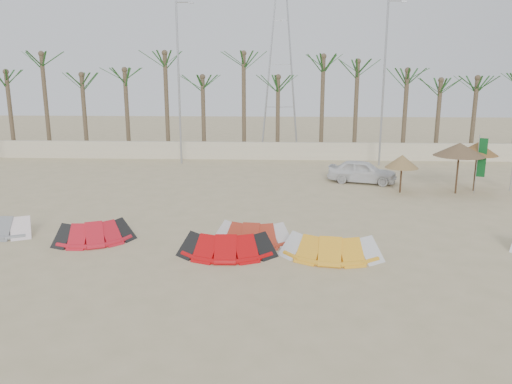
# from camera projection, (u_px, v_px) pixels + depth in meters

# --- Properties ---
(ground) EXTENTS (120.00, 120.00, 0.00)m
(ground) POSITION_uv_depth(u_px,v_px,m) (247.00, 275.00, 15.99)
(ground) COLOR #CDB68C
(ground) RESTS_ON ground
(boundary_wall) EXTENTS (60.00, 0.30, 1.30)m
(boundary_wall) POSITION_uv_depth(u_px,v_px,m) (266.00, 151.00, 37.22)
(boundary_wall) COLOR beige
(boundary_wall) RESTS_ON ground
(palm_line) EXTENTS (52.00, 4.00, 7.70)m
(palm_line) POSITION_uv_depth(u_px,v_px,m) (276.00, 71.00, 37.30)
(palm_line) COLOR brown
(palm_line) RESTS_ON ground
(lamp_b) EXTENTS (1.25, 0.14, 11.00)m
(lamp_b) POSITION_uv_depth(u_px,v_px,m) (179.00, 81.00, 34.36)
(lamp_b) COLOR #A5A8AD
(lamp_b) RESTS_ON ground
(lamp_c) EXTENTS (1.25, 0.14, 11.00)m
(lamp_c) POSITION_uv_depth(u_px,v_px,m) (384.00, 81.00, 33.72)
(lamp_c) COLOR #A5A8AD
(lamp_c) RESTS_ON ground
(pylon) EXTENTS (3.00, 3.00, 14.00)m
(pylon) POSITION_uv_depth(u_px,v_px,m) (279.00, 148.00, 43.15)
(pylon) COLOR #A5A8AD
(pylon) RESTS_ON ground
(kite_grey) EXTENTS (3.60, 2.39, 0.90)m
(kite_grey) POSITION_uv_depth(u_px,v_px,m) (0.00, 222.00, 20.26)
(kite_grey) COLOR gray
(kite_grey) RESTS_ON ground
(kite_red_left) EXTENTS (3.32, 2.41, 0.90)m
(kite_red_left) POSITION_uv_depth(u_px,v_px,m) (97.00, 230.00, 19.18)
(kite_red_left) COLOR red
(kite_red_left) RESTS_ON ground
(kite_red_mid) EXTENTS (3.36, 1.58, 0.90)m
(kite_red_mid) POSITION_uv_depth(u_px,v_px,m) (228.00, 242.00, 17.82)
(kite_red_mid) COLOR red
(kite_red_mid) RESTS_ON ground
(kite_red_right) EXTENTS (3.06, 1.74, 0.90)m
(kite_red_right) POSITION_uv_depth(u_px,v_px,m) (252.00, 231.00, 19.06)
(kite_red_right) COLOR #AE341F
(kite_red_right) RESTS_ON ground
(kite_orange) EXTENTS (3.57, 1.94, 0.90)m
(kite_orange) POSITION_uv_depth(u_px,v_px,m) (330.00, 244.00, 17.62)
(kite_orange) COLOR #FFAD23
(kite_orange) RESTS_ON ground
(parasol_left) EXTENTS (1.78, 1.78, 2.06)m
(parasol_left) POSITION_uv_depth(u_px,v_px,m) (402.00, 161.00, 26.62)
(parasol_left) COLOR #4C331E
(parasol_left) RESTS_ON ground
(parasol_mid) EXTENTS (2.66, 2.66, 2.74)m
(parasol_mid) POSITION_uv_depth(u_px,v_px,m) (459.00, 149.00, 26.25)
(parasol_mid) COLOR #4C331E
(parasol_mid) RESTS_ON ground
(parasol_right) EXTENTS (2.18, 2.18, 2.69)m
(parasol_right) POSITION_uv_depth(u_px,v_px,m) (478.00, 149.00, 26.88)
(parasol_right) COLOR #4C331E
(parasol_right) RESTS_ON ground
(flag_green) EXTENTS (0.43, 0.19, 3.17)m
(flag_green) POSITION_uv_depth(u_px,v_px,m) (481.00, 159.00, 26.36)
(flag_green) COLOR #A5A8AD
(flag_green) RESTS_ON ground
(car) EXTENTS (4.24, 2.65, 1.35)m
(car) POSITION_uv_depth(u_px,v_px,m) (362.00, 171.00, 29.29)
(car) COLOR white
(car) RESTS_ON ground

